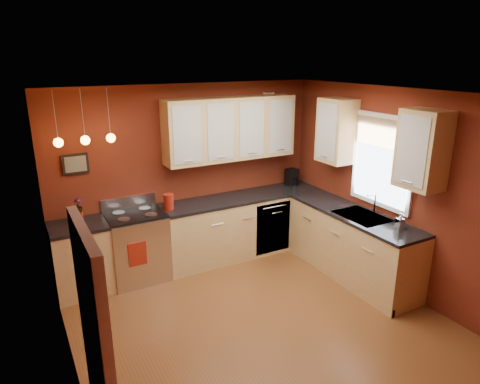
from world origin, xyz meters
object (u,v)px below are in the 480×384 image
sink (362,218)px  coffee_maker (292,178)px  gas_range (137,246)px  soap_pump (400,221)px  red_canister (169,202)px

sink → coffee_maker: sink is taller
gas_range → soap_pump: (2.70, -2.05, 0.56)m
sink → soap_pump: bearing=-81.5°
red_canister → soap_pump: red_canister is taller
gas_range → soap_pump: size_ratio=5.51×
gas_range → sink: (2.62, -1.50, 0.43)m
gas_range → sink: 3.05m
sink → coffee_maker: size_ratio=2.64×
red_canister → coffee_maker: coffee_maker is taller
sink → coffee_maker: bearing=89.3°
soap_pump → coffee_maker: bearing=91.6°
sink → red_canister: bearing=145.6°
red_canister → coffee_maker: 2.18m
gas_range → red_canister: bearing=-3.3°
gas_range → coffee_maker: size_ratio=4.18×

